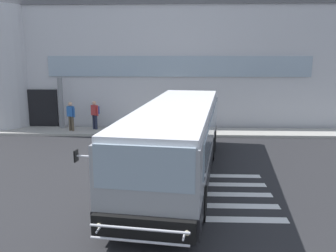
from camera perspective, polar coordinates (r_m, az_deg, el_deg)
ground_plane at (r=15.93m, az=-2.22°, el=-5.04°), size 80.00×90.00×0.02m
bay_paint_stripes at (r=11.95m, az=5.98°, el=-10.85°), size 4.40×3.96×0.01m
terminal_building at (r=26.91m, az=-1.85°, el=10.04°), size 23.38×13.80×7.63m
boarding_curb at (r=20.54m, az=-1.20°, el=-0.97°), size 25.58×2.00×0.15m
entry_support_column at (r=22.02m, az=-16.87°, el=3.56°), size 0.28×0.28×3.01m
bus_main_foreground at (r=13.22m, az=1.47°, el=-2.49°), size 4.36×11.46×2.70m
passenger_near_column at (r=21.13m, az=-15.40°, el=1.74°), size 0.54×0.36×1.68m
passenger_by_doorway at (r=21.26m, az=-11.69°, el=2.07°), size 0.52×0.50×1.68m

